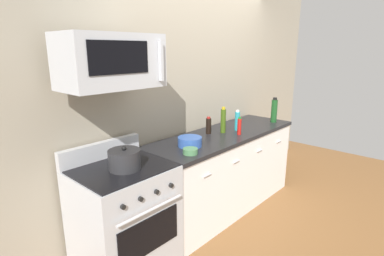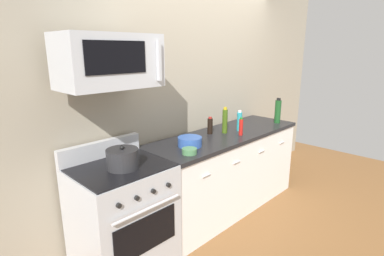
{
  "view_description": "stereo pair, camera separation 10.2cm",
  "coord_description": "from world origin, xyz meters",
  "px_view_note": "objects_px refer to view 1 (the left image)",
  "views": [
    {
      "loc": [
        -2.67,
        -1.93,
        1.84
      ],
      "look_at": [
        -0.61,
        -0.05,
        1.1
      ],
      "focal_mm": 28.12,
      "sensor_mm": 36.0,
      "label": 1
    },
    {
      "loc": [
        -2.6,
        -2.0,
        1.84
      ],
      "look_at": [
        -0.61,
        -0.05,
        1.1
      ],
      "focal_mm": 28.12,
      "sensor_mm": 36.0,
      "label": 2
    }
  ],
  "objects_px": {
    "bottle_soy_sauce_dark": "(209,126)",
    "bowl_blue_mixing": "(190,141)",
    "bottle_wine_green": "(274,111)",
    "microwave": "(111,61)",
    "bowl_green_glaze": "(190,151)",
    "bottle_hot_sauce_red": "(239,126)",
    "stockpot": "(125,159)",
    "range_oven": "(125,217)",
    "bottle_olive_oil": "(223,121)",
    "bottle_dish_soap": "(237,121)"
  },
  "relations": [
    {
      "from": "bottle_soy_sauce_dark",
      "to": "bowl_blue_mixing",
      "type": "distance_m",
      "value": 0.49
    },
    {
      "from": "bottle_hot_sauce_red",
      "to": "bowl_green_glaze",
      "type": "relative_size",
      "value": 1.43
    },
    {
      "from": "bowl_green_glaze",
      "to": "stockpot",
      "type": "relative_size",
      "value": 0.54
    },
    {
      "from": "bottle_olive_oil",
      "to": "stockpot",
      "type": "distance_m",
      "value": 1.39
    },
    {
      "from": "bottle_dish_soap",
      "to": "bowl_green_glaze",
      "type": "relative_size",
      "value": 1.73
    },
    {
      "from": "bowl_blue_mixing",
      "to": "bottle_soy_sauce_dark",
      "type": "bearing_deg",
      "value": 17.75
    },
    {
      "from": "bottle_dish_soap",
      "to": "bowl_green_glaze",
      "type": "xyz_separation_m",
      "value": [
        -0.97,
        -0.15,
        -0.09
      ]
    },
    {
      "from": "microwave",
      "to": "bottle_hot_sauce_red",
      "type": "xyz_separation_m",
      "value": [
        1.44,
        -0.21,
        -0.74
      ]
    },
    {
      "from": "microwave",
      "to": "bottle_soy_sauce_dark",
      "type": "relative_size",
      "value": 3.88
    },
    {
      "from": "bottle_dish_soap",
      "to": "bowl_green_glaze",
      "type": "height_order",
      "value": "bottle_dish_soap"
    },
    {
      "from": "bottle_dish_soap",
      "to": "microwave",
      "type": "bearing_deg",
      "value": 176.99
    },
    {
      "from": "range_oven",
      "to": "microwave",
      "type": "xyz_separation_m",
      "value": [
        0.0,
        0.04,
        1.28
      ]
    },
    {
      "from": "stockpot",
      "to": "bowl_green_glaze",
      "type": "bearing_deg",
      "value": -12.76
    },
    {
      "from": "bowl_blue_mixing",
      "to": "bottle_olive_oil",
      "type": "bearing_deg",
      "value": 5.28
    },
    {
      "from": "range_oven",
      "to": "bowl_green_glaze",
      "type": "bearing_deg",
      "value": -17.43
    },
    {
      "from": "range_oven",
      "to": "stockpot",
      "type": "height_order",
      "value": "stockpot"
    },
    {
      "from": "microwave",
      "to": "range_oven",
      "type": "bearing_deg",
      "value": -90.29
    },
    {
      "from": "bottle_soy_sauce_dark",
      "to": "stockpot",
      "type": "xyz_separation_m",
      "value": [
        -1.24,
        -0.17,
        -0.01
      ]
    },
    {
      "from": "bottle_dish_soap",
      "to": "bottle_olive_oil",
      "type": "bearing_deg",
      "value": 163.75
    },
    {
      "from": "bowl_green_glaze",
      "to": "bottle_hot_sauce_red",
      "type": "bearing_deg",
      "value": 2.0
    },
    {
      "from": "bottle_wine_green",
      "to": "bowl_blue_mixing",
      "type": "xyz_separation_m",
      "value": [
        -1.47,
        0.12,
        -0.1
      ]
    },
    {
      "from": "bottle_olive_oil",
      "to": "bowl_green_glaze",
      "type": "distance_m",
      "value": 0.81
    },
    {
      "from": "bottle_hot_sauce_red",
      "to": "bottle_dish_soap",
      "type": "xyz_separation_m",
      "value": [
        0.14,
        0.12,
        0.02
      ]
    },
    {
      "from": "range_oven",
      "to": "bottle_dish_soap",
      "type": "height_order",
      "value": "bottle_dish_soap"
    },
    {
      "from": "bowl_green_glaze",
      "to": "stockpot",
      "type": "distance_m",
      "value": 0.63
    },
    {
      "from": "range_oven",
      "to": "stockpot",
      "type": "bearing_deg",
      "value": -90.0
    },
    {
      "from": "bottle_dish_soap",
      "to": "bowl_green_glaze",
      "type": "distance_m",
      "value": 0.99
    },
    {
      "from": "range_oven",
      "to": "bottle_wine_green",
      "type": "xyz_separation_m",
      "value": [
        2.24,
        -0.16,
        0.6
      ]
    },
    {
      "from": "bottle_hot_sauce_red",
      "to": "bowl_blue_mixing",
      "type": "xyz_separation_m",
      "value": [
        -0.67,
        0.12,
        -0.04
      ]
    },
    {
      "from": "range_oven",
      "to": "bottle_wine_green",
      "type": "distance_m",
      "value": 2.32
    },
    {
      "from": "bottle_olive_oil",
      "to": "bowl_green_glaze",
      "type": "xyz_separation_m",
      "value": [
        -0.77,
        -0.21,
        -0.11
      ]
    },
    {
      "from": "bottle_hot_sauce_red",
      "to": "bottle_dish_soap",
      "type": "height_order",
      "value": "bottle_dish_soap"
    },
    {
      "from": "bowl_green_glaze",
      "to": "bottle_soy_sauce_dark",
      "type": "bearing_deg",
      "value": 25.76
    },
    {
      "from": "bottle_olive_oil",
      "to": "bottle_dish_soap",
      "type": "xyz_separation_m",
      "value": [
        0.2,
        -0.06,
        -0.03
      ]
    },
    {
      "from": "bottle_wine_green",
      "to": "stockpot",
      "type": "distance_m",
      "value": 2.24
    },
    {
      "from": "microwave",
      "to": "bottle_soy_sauce_dark",
      "type": "height_order",
      "value": "microwave"
    },
    {
      "from": "range_oven",
      "to": "bowl_green_glaze",
      "type": "height_order",
      "value": "range_oven"
    },
    {
      "from": "microwave",
      "to": "stockpot",
      "type": "bearing_deg",
      "value": -90.13
    },
    {
      "from": "microwave",
      "to": "bottle_hot_sauce_red",
      "type": "bearing_deg",
      "value": -8.2
    },
    {
      "from": "bottle_dish_soap",
      "to": "bowl_blue_mixing",
      "type": "distance_m",
      "value": 0.81
    },
    {
      "from": "bottle_dish_soap",
      "to": "bowl_blue_mixing",
      "type": "bearing_deg",
      "value": 179.96
    },
    {
      "from": "range_oven",
      "to": "bowl_blue_mixing",
      "type": "relative_size",
      "value": 4.55
    },
    {
      "from": "range_oven",
      "to": "bottle_olive_oil",
      "type": "xyz_separation_m",
      "value": [
        1.38,
        0.02,
        0.59
      ]
    },
    {
      "from": "bottle_soy_sauce_dark",
      "to": "bottle_wine_green",
      "type": "height_order",
      "value": "bottle_wine_green"
    },
    {
      "from": "bottle_wine_green",
      "to": "bottle_dish_soap",
      "type": "distance_m",
      "value": 0.67
    },
    {
      "from": "bottle_olive_oil",
      "to": "range_oven",
      "type": "bearing_deg",
      "value": -179.21
    },
    {
      "from": "range_oven",
      "to": "bottle_hot_sauce_red",
      "type": "relative_size",
      "value": 5.44
    },
    {
      "from": "range_oven",
      "to": "stockpot",
      "type": "distance_m",
      "value": 0.53
    },
    {
      "from": "bottle_soy_sauce_dark",
      "to": "bowl_blue_mixing",
      "type": "relative_size",
      "value": 0.82
    },
    {
      "from": "bottle_wine_green",
      "to": "microwave",
      "type": "bearing_deg",
      "value": 174.75
    }
  ]
}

